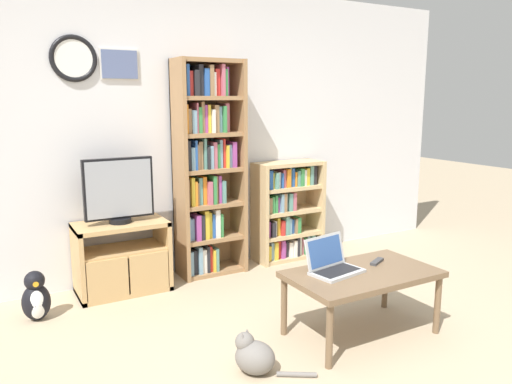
# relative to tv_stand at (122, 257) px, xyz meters

# --- Properties ---
(ground_plane) EXTENTS (18.00, 18.00, 0.00)m
(ground_plane) POSITION_rel_tv_stand_xyz_m (0.72, -2.01, -0.30)
(ground_plane) COLOR tan
(wall_back) EXTENTS (6.00, 0.09, 2.60)m
(wall_back) POSITION_rel_tv_stand_xyz_m (0.72, 0.28, 1.01)
(wall_back) COLOR silver
(wall_back) RESTS_ON ground_plane
(tv_stand) EXTENTS (0.75, 0.42, 0.60)m
(tv_stand) POSITION_rel_tv_stand_xyz_m (0.00, 0.00, 0.00)
(tv_stand) COLOR tan
(tv_stand) RESTS_ON ground_plane
(television) EXTENTS (0.56, 0.18, 0.54)m
(television) POSITION_rel_tv_stand_xyz_m (-0.00, 0.00, 0.56)
(television) COLOR black
(television) RESTS_ON tv_stand
(bookshelf_tall) EXTENTS (0.61, 0.32, 1.94)m
(bookshelf_tall) POSITION_rel_tv_stand_xyz_m (0.81, 0.09, 0.70)
(bookshelf_tall) COLOR #9E754C
(bookshelf_tall) RESTS_ON ground_plane
(bookshelf_short) EXTENTS (0.70, 0.31, 0.99)m
(bookshelf_short) POSITION_rel_tv_stand_xyz_m (1.67, 0.09, 0.18)
(bookshelf_short) COLOR tan
(bookshelf_short) RESTS_ON ground_plane
(coffee_table) EXTENTS (1.02, 0.59, 0.45)m
(coffee_table) POSITION_rel_tv_stand_xyz_m (1.22, -1.57, 0.11)
(coffee_table) COLOR brown
(coffee_table) RESTS_ON ground_plane
(laptop) EXTENTS (0.39, 0.31, 0.23)m
(laptop) POSITION_rel_tv_stand_xyz_m (1.04, -1.48, 0.21)
(laptop) COLOR #B7BABC
(laptop) RESTS_ON coffee_table
(remote_near_laptop) EXTENTS (0.16, 0.11, 0.02)m
(remote_near_laptop) POSITION_rel_tv_stand_xyz_m (1.43, -1.49, 0.16)
(remote_near_laptop) COLOR #38383A
(remote_near_laptop) RESTS_ON coffee_table
(cat) EXTENTS (0.45, 0.39, 0.25)m
(cat) POSITION_rel_tv_stand_xyz_m (0.34, -1.65, -0.19)
(cat) COLOR slate
(cat) RESTS_ON ground_plane
(penguin_figurine) EXTENTS (0.20, 0.18, 0.37)m
(penguin_figurine) POSITION_rel_tv_stand_xyz_m (-0.70, -0.24, -0.13)
(penguin_figurine) COLOR black
(penguin_figurine) RESTS_ON ground_plane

